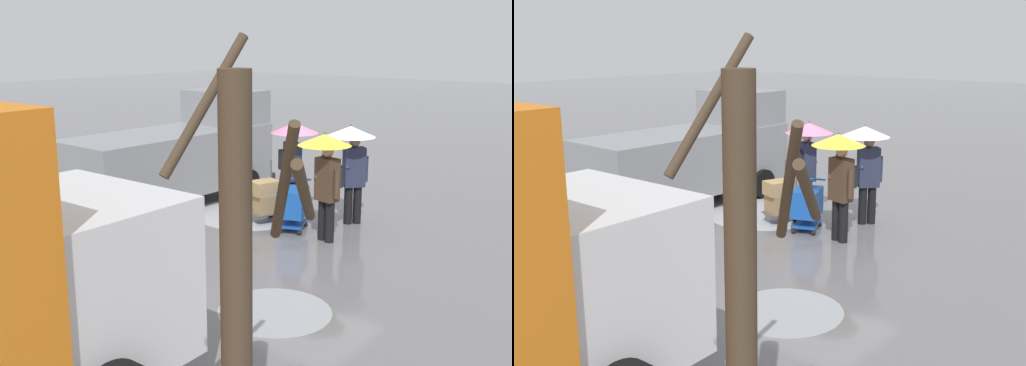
% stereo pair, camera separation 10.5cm
% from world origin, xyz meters
% --- Properties ---
extents(ground_plane, '(90.00, 90.00, 0.00)m').
position_xyz_m(ground_plane, '(0.00, 0.00, 0.00)').
color(ground_plane, slate).
extents(slush_patch_near_cluster, '(2.61, 2.61, 0.01)m').
position_xyz_m(slush_patch_near_cluster, '(1.60, 0.17, 0.00)').
color(slush_patch_near_cluster, '#ADAFB5').
rests_on(slush_patch_near_cluster, ground).
extents(slush_patch_mid_street, '(1.69, 1.69, 0.01)m').
position_xyz_m(slush_patch_mid_street, '(-1.95, 3.90, 0.00)').
color(slush_patch_mid_street, '#999BA0').
rests_on(slush_patch_mid_street, ground).
extents(cargo_van_parked_right, '(2.30, 5.39, 2.60)m').
position_xyz_m(cargo_van_parked_right, '(3.59, 0.43, 1.18)').
color(cargo_van_parked_right, gray).
rests_on(cargo_van_parked_right, ground).
extents(shopping_cart_vendor, '(0.82, 0.97, 1.02)m').
position_xyz_m(shopping_cart_vendor, '(0.13, 0.56, 0.57)').
color(shopping_cart_vendor, '#1951B2').
rests_on(shopping_cart_vendor, ground).
extents(hand_dolly_boxes, '(0.71, 0.83, 1.32)m').
position_xyz_m(hand_dolly_boxes, '(0.92, 0.48, 0.56)').
color(hand_dolly_boxes, '#515156').
rests_on(hand_dolly_boxes, ground).
extents(pedestrian_pink_side, '(1.04, 1.04, 2.15)m').
position_xyz_m(pedestrian_pink_side, '(-0.55, -0.60, 1.57)').
color(pedestrian_pink_side, black).
rests_on(pedestrian_pink_side, ground).
extents(pedestrian_black_side, '(1.04, 1.04, 2.15)m').
position_xyz_m(pedestrian_black_side, '(-0.73, 0.69, 1.57)').
color(pedestrian_black_side, black).
rests_on(pedestrian_black_side, ground).
extents(pedestrian_white_side, '(1.04, 1.04, 2.15)m').
position_xyz_m(pedestrian_white_side, '(0.74, -0.27, 1.57)').
color(pedestrian_white_side, black).
rests_on(pedestrian_white_side, ground).
extents(bare_tree_near, '(1.18, 1.02, 3.95)m').
position_xyz_m(bare_tree_near, '(-4.22, 7.34, 1.97)').
color(bare_tree_near, '#423323').
rests_on(bare_tree_near, ground).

